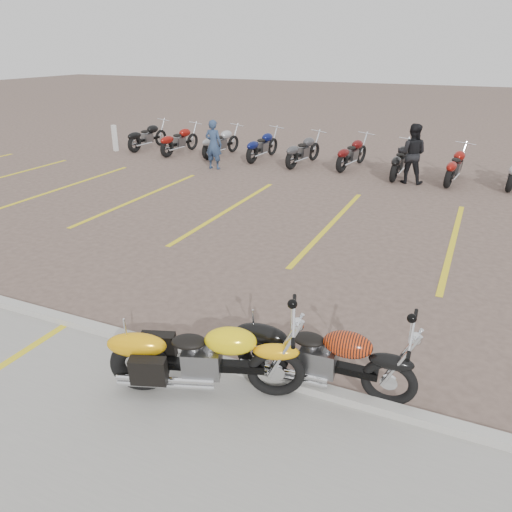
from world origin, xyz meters
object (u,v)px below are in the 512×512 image
at_px(yellow_cruiser, 202,359).
at_px(flame_cruiser, 319,357).
at_px(person_a, 214,145).
at_px(bollard, 115,138).
at_px(person_b, 412,154).

height_order(yellow_cruiser, flame_cruiser, yellow_cruiser).
xyz_separation_m(person_a, bollard, (-5.01, 1.06, -0.31)).
distance_m(person_b, bollard, 11.30).
xyz_separation_m(flame_cruiser, person_b, (-0.55, 10.58, 0.43)).
xyz_separation_m(yellow_cruiser, person_a, (-5.60, 10.39, 0.34)).
distance_m(yellow_cruiser, flame_cruiser, 1.39).
relative_size(flame_cruiser, bollard, 2.22).
bearing_deg(flame_cruiser, bollard, 134.27).
height_order(flame_cruiser, person_b, person_b).
bearing_deg(flame_cruiser, person_a, 121.68).
relative_size(person_b, bollard, 1.77).
distance_m(flame_cruiser, person_a, 11.91).
bearing_deg(bollard, yellow_cruiser, -47.19).
height_order(flame_cruiser, bollard, bollard).
relative_size(yellow_cruiser, person_b, 1.27).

